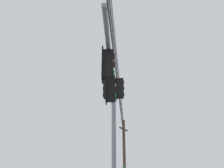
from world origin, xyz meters
name	(u,v)px	position (x,y,z in m)	size (l,w,h in m)	color
signal_mast_assembly	(112,109)	(-0.75, 0.63, 5.07)	(1.06, 5.96, 7.04)	gray
overhead_wire_span	(111,16)	(-0.67, 1.00, 9.30)	(4.06, 34.83, 2.52)	black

